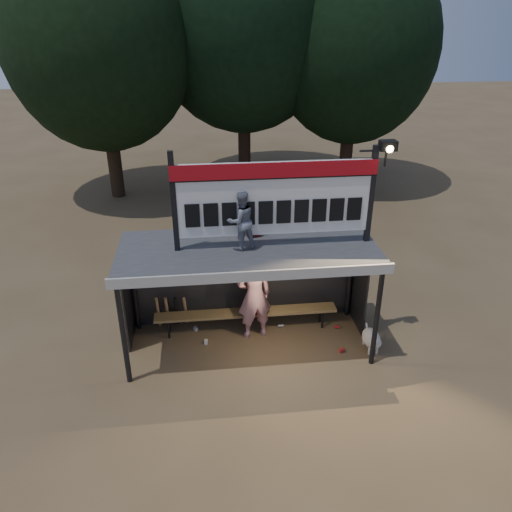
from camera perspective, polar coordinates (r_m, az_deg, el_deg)
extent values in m
plane|color=brown|center=(10.82, -0.82, -10.05)|extent=(80.00, 80.00, 0.00)
imported|color=white|center=(10.54, -0.19, -4.51)|extent=(0.82, 0.62, 2.03)
imported|color=gray|center=(9.31, -1.72, 4.06)|extent=(0.68, 0.61, 1.15)
imported|color=#AE1A1B|center=(9.92, -0.26, 4.77)|extent=(0.48, 0.35, 0.91)
cube|color=#3A3A3D|center=(9.65, -0.91, 0.80)|extent=(5.00, 2.00, 0.12)
cube|color=beige|center=(8.77, -0.24, -2.30)|extent=(5.10, 0.06, 0.20)
cylinder|color=black|center=(9.55, -14.94, -8.58)|extent=(0.10, 0.10, 2.20)
cylinder|color=black|center=(9.96, 13.65, -6.80)|extent=(0.10, 0.10, 2.20)
cylinder|color=black|center=(11.06, -13.83, -3.25)|extent=(0.10, 0.10, 2.20)
cylinder|color=black|center=(11.42, 10.75, -1.92)|extent=(0.10, 0.10, 2.20)
cube|color=black|center=(11.07, -1.38, -2.39)|extent=(5.00, 0.04, 2.20)
cube|color=black|center=(10.73, -14.58, -4.33)|extent=(0.04, 1.00, 2.20)
cube|color=black|center=(11.12, 11.81, -2.86)|extent=(0.04, 1.00, 2.20)
cylinder|color=black|center=(10.60, -1.45, 2.59)|extent=(5.00, 0.06, 0.06)
cube|color=black|center=(9.24, -9.36, 6.03)|extent=(0.10, 0.10, 1.90)
cube|color=black|center=(9.76, 13.01, 6.82)|extent=(0.10, 0.10, 1.90)
cube|color=white|center=(9.32, 2.13, 6.56)|extent=(3.80, 0.08, 1.40)
cube|color=#B20C14|center=(9.10, 2.23, 9.77)|extent=(3.80, 0.04, 0.28)
cube|color=black|center=(9.14, 2.22, 8.86)|extent=(3.80, 0.02, 0.03)
cube|color=black|center=(9.27, -7.28, 4.59)|extent=(0.27, 0.03, 0.45)
cube|color=black|center=(9.27, -5.17, 4.70)|extent=(0.27, 0.03, 0.45)
cube|color=black|center=(9.28, -3.07, 4.80)|extent=(0.27, 0.03, 0.45)
cube|color=black|center=(9.30, -0.97, 4.89)|extent=(0.27, 0.03, 0.45)
cube|color=black|center=(9.34, 1.11, 4.98)|extent=(0.27, 0.03, 0.45)
cube|color=black|center=(9.39, 3.18, 5.06)|extent=(0.27, 0.03, 0.45)
cube|color=black|center=(9.45, 5.22, 5.13)|extent=(0.27, 0.03, 0.45)
cube|color=black|center=(9.52, 7.23, 5.20)|extent=(0.27, 0.03, 0.45)
cube|color=black|center=(9.61, 9.21, 5.26)|extent=(0.27, 0.03, 0.45)
cube|color=black|center=(9.70, 11.16, 5.31)|extent=(0.27, 0.03, 0.45)
cylinder|color=black|center=(9.50, 13.24, 11.65)|extent=(0.50, 0.04, 0.04)
cylinder|color=black|center=(9.62, 14.58, 10.76)|extent=(0.04, 0.04, 0.30)
cube|color=black|center=(9.52, 14.86, 12.12)|extent=(0.30, 0.22, 0.18)
sphere|color=#FFD88C|center=(9.45, 15.02, 11.74)|extent=(0.14, 0.14, 0.14)
cube|color=olive|center=(11.02, -1.13, -6.47)|extent=(4.00, 0.35, 0.06)
cylinder|color=black|center=(11.04, -9.96, -8.24)|extent=(0.05, 0.05, 0.45)
cylinder|color=black|center=(11.24, -9.91, -7.55)|extent=(0.05, 0.05, 0.45)
cylinder|color=black|center=(11.04, -1.06, -7.79)|extent=(0.05, 0.05, 0.45)
cylinder|color=black|center=(11.24, -1.18, -7.11)|extent=(0.05, 0.05, 0.45)
cylinder|color=black|center=(11.30, 7.62, -7.17)|extent=(0.05, 0.05, 0.45)
cylinder|color=black|center=(11.49, 7.34, -6.51)|extent=(0.05, 0.05, 0.45)
cylinder|color=#312216|center=(19.47, -16.06, 11.87)|extent=(0.50, 0.50, 3.74)
ellipsoid|color=black|center=(18.95, -17.53, 22.58)|extent=(6.46, 6.46, 7.48)
cylinder|color=#312016|center=(20.71, -1.36, 14.31)|extent=(0.50, 0.50, 4.18)
ellipsoid|color=black|center=(20.25, -1.49, 25.69)|extent=(7.22, 7.22, 8.36)
cylinder|color=#322016|center=(20.57, 10.38, 12.88)|extent=(0.50, 0.50, 3.52)
ellipsoid|color=black|center=(20.07, 11.23, 22.45)|extent=(6.08, 6.08, 7.04)
ellipsoid|color=silver|center=(10.81, 13.03, -9.14)|extent=(0.36, 0.58, 0.36)
sphere|color=beige|center=(10.55, 13.56, -9.60)|extent=(0.22, 0.22, 0.22)
cone|color=beige|center=(10.48, 13.72, -10.01)|extent=(0.10, 0.10, 0.10)
cone|color=beige|center=(10.46, 13.39, -9.25)|extent=(0.06, 0.06, 0.07)
cone|color=silver|center=(10.49, 13.91, -9.20)|extent=(0.06, 0.06, 0.07)
cylinder|color=white|center=(10.75, 12.82, -10.51)|extent=(0.05, 0.05, 0.18)
cylinder|color=beige|center=(10.80, 13.64, -10.42)|extent=(0.05, 0.05, 0.18)
cylinder|color=silver|center=(11.02, 12.24, -9.41)|extent=(0.05, 0.05, 0.18)
cylinder|color=beige|center=(11.07, 13.03, -9.32)|extent=(0.05, 0.05, 0.18)
cylinder|color=silver|center=(11.00, 12.57, -7.95)|extent=(0.04, 0.16, 0.14)
cylinder|color=#987246|center=(11.28, -11.11, -6.31)|extent=(0.08, 0.27, 0.84)
cylinder|color=#916843|center=(11.26, -10.10, -6.27)|extent=(0.09, 0.30, 0.83)
cylinder|color=black|center=(11.24, -9.07, -6.22)|extent=(0.08, 0.33, 0.83)
cylinder|color=#9E7249|center=(11.23, -8.05, -6.17)|extent=(0.09, 0.35, 0.82)
cube|color=#B4221E|center=(10.74, 9.76, -10.58)|extent=(0.12, 0.10, 0.08)
cylinder|color=#A3A3A7|center=(11.34, 2.84, -7.96)|extent=(0.12, 0.07, 0.07)
cube|color=silver|center=(10.88, -5.73, -9.73)|extent=(0.08, 0.11, 0.08)
cylinder|color=#AD1D1E|center=(11.44, 9.24, -7.99)|extent=(0.13, 0.08, 0.07)
cube|color=silver|center=(11.31, -6.90, -8.23)|extent=(0.10, 0.12, 0.08)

